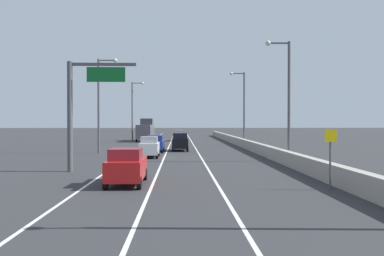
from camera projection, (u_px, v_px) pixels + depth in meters
ground_plane at (183, 143)px, 66.77m from camera, size 320.00×320.00×0.00m
lane_stripe_left at (143, 147)px, 57.61m from camera, size 0.16×130.00×0.00m
lane_stripe_center at (169, 146)px, 57.71m from camera, size 0.16×130.00×0.00m
lane_stripe_right at (194, 146)px, 57.82m from camera, size 0.16×130.00×0.00m
jersey_barrier_right at (262, 150)px, 43.00m from camera, size 0.60×120.00×1.10m
overhead_sign_gantry at (81, 102)px, 28.73m from camera, size 4.68×0.36×7.50m
speed_advisory_sign at (330, 155)px, 21.00m from camera, size 0.60×0.11×3.00m
lamp_post_right_second at (286, 92)px, 35.67m from camera, size 2.14×0.44×10.23m
lamp_post_right_third at (242, 104)px, 58.15m from camera, size 2.14×0.44×10.23m
lamp_post_left_mid at (101, 99)px, 45.65m from camera, size 2.14×0.44×10.23m
lamp_post_left_far at (134, 107)px, 72.65m from camera, size 2.14×0.44×10.23m
car_red_0 at (127, 166)px, 22.80m from camera, size 1.91×4.36×1.98m
car_white_1 at (149, 147)px, 40.13m from camera, size 1.78×4.19×1.99m
car_blue_2 at (155, 144)px, 47.35m from camera, size 1.92×4.62×1.88m
car_silver_3 at (180, 136)px, 74.41m from camera, size 1.83×4.28×1.90m
car_black_4 at (180, 142)px, 49.26m from camera, size 1.91×4.49×2.08m
box_truck at (146, 131)px, 73.46m from camera, size 2.60×9.42×3.95m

